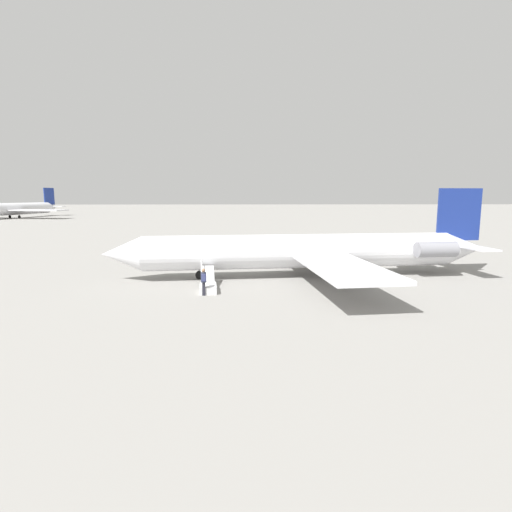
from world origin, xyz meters
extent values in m
plane|color=gray|center=(0.00, 0.00, 0.00)|extent=(600.00, 600.00, 0.00)
cylinder|color=silver|center=(0.00, 0.00, 2.05)|extent=(24.44, 4.92, 2.65)
cone|color=silver|center=(13.55, 1.28, 2.05)|extent=(3.14, 2.86, 2.60)
cone|color=silver|center=(-13.81, -1.30, 2.05)|extent=(3.67, 2.91, 2.60)
cube|color=navy|center=(-13.12, -1.24, 4.83)|extent=(3.71, 0.56, 4.24)
cube|color=silver|center=(-13.49, -1.27, 2.32)|extent=(2.28, 7.53, 0.13)
cube|color=silver|center=(-1.81, 6.29, 1.85)|extent=(5.18, 10.56, 0.26)
cube|color=silver|center=(-0.61, -6.51, 1.85)|extent=(5.18, 10.56, 0.26)
cylinder|color=gray|center=(-10.37, 0.89, 2.25)|extent=(3.28, 1.49, 1.19)
cylinder|color=gray|center=(-10.02, -2.81, 2.25)|extent=(3.28, 1.49, 1.19)
cylinder|color=black|center=(7.86, 0.74, 0.33)|extent=(0.67, 0.22, 0.66)
cylinder|color=gray|center=(7.86, 0.74, 0.76)|extent=(0.12, 0.12, 0.21)
cylinder|color=black|center=(-2.53, 0.96, 0.33)|extent=(0.67, 0.22, 0.66)
cylinder|color=gray|center=(-2.53, 0.96, 0.76)|extent=(0.12, 0.12, 0.21)
cylinder|color=black|center=(-2.31, -1.41, 0.33)|extent=(0.67, 0.22, 0.66)
cylinder|color=gray|center=(-2.31, -1.41, 0.76)|extent=(0.12, 0.12, 0.21)
cylinder|color=silver|center=(72.94, -86.16, 2.72)|extent=(10.45, 36.69, 3.51)
cone|color=silver|center=(69.00, -106.41, 2.72)|extent=(4.25, 5.13, 3.44)
cube|color=navy|center=(69.18, -105.51, 6.40)|extent=(1.21, 4.88, 5.61)
cube|color=silver|center=(69.08, -106.00, 3.07)|extent=(10.04, 3.94, 0.18)
cube|color=silver|center=(63.30, -86.16, 2.46)|extent=(16.20, 8.45, 0.35)
cylinder|color=black|center=(70.69, -89.46, 0.43)|extent=(0.38, 0.89, 0.87)
cylinder|color=#2D2D33|center=(70.69, -89.46, 1.00)|extent=(0.16, 0.16, 0.27)
cylinder|color=black|center=(73.79, -90.07, 0.43)|extent=(0.38, 0.89, 0.87)
cylinder|color=#2D2D33|center=(73.79, -90.07, 1.00)|extent=(0.16, 0.16, 0.27)
cube|color=silver|center=(6.86, 4.94, 0.25)|extent=(1.26, 1.90, 0.50)
cube|color=silver|center=(7.04, 2.95, 0.85)|extent=(1.11, 2.31, 0.81)
cube|color=silver|center=(7.49, 2.99, 1.35)|extent=(0.27, 2.21, 0.75)
cube|color=#23232D|center=(7.05, 5.80, 0.42)|extent=(0.23, 0.30, 0.85)
cylinder|color=#33384C|center=(7.05, 5.80, 1.18)|extent=(0.36, 0.36, 0.65)
sphere|color=#936B4C|center=(7.05, 5.80, 1.62)|extent=(0.24, 0.24, 0.24)
cube|color=navy|center=(7.03, 6.06, 1.21)|extent=(0.30, 0.21, 0.44)
camera|label=1|loc=(4.50, 30.90, 6.27)|focal=28.00mm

